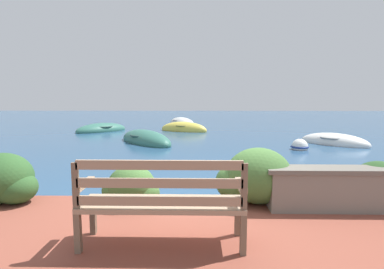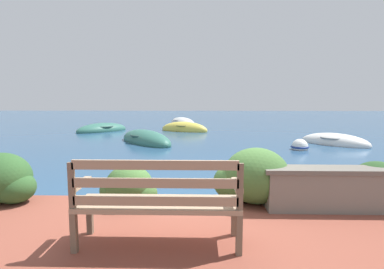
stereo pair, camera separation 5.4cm
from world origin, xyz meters
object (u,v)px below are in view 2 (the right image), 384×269
(park_bench, at_px, (158,200))
(rowboat_nearest, at_px, (334,143))
(rowboat_mid, at_px, (146,141))
(mooring_buoy, at_px, (300,147))
(rowboat_far, at_px, (102,130))
(rowboat_outer, at_px, (184,130))
(rowboat_distant, at_px, (183,124))

(park_bench, xyz_separation_m, rowboat_nearest, (5.57, 8.56, -0.64))
(rowboat_nearest, height_order, rowboat_mid, rowboat_mid)
(park_bench, height_order, mooring_buoy, park_bench)
(park_bench, relative_size, rowboat_mid, 0.49)
(park_bench, xyz_separation_m, rowboat_mid, (-1.72, 8.79, -0.63))
(rowboat_nearest, height_order, rowboat_far, rowboat_far)
(rowboat_mid, xyz_separation_m, mooring_buoy, (5.56, -1.52, 0.02))
(rowboat_mid, height_order, rowboat_outer, rowboat_outer)
(rowboat_distant, distance_m, mooring_buoy, 10.82)
(rowboat_nearest, bearing_deg, park_bench, 104.39)
(rowboat_far, distance_m, mooring_buoy, 10.34)
(rowboat_outer, height_order, rowboat_distant, rowboat_outer)
(rowboat_distant, height_order, mooring_buoy, rowboat_distant)
(park_bench, bearing_deg, rowboat_outer, 87.74)
(park_bench, distance_m, rowboat_distant, 17.11)
(rowboat_nearest, bearing_deg, rowboat_far, 24.64)
(rowboat_nearest, distance_m, rowboat_distant, 10.61)
(rowboat_far, relative_size, rowboat_distant, 0.84)
(rowboat_mid, bearing_deg, rowboat_distant, 135.79)
(rowboat_mid, relative_size, rowboat_outer, 1.20)
(rowboat_nearest, xyz_separation_m, rowboat_mid, (-7.29, 0.23, 0.01))
(rowboat_mid, height_order, mooring_buoy, rowboat_mid)
(rowboat_distant, bearing_deg, mooring_buoy, -178.64)
(park_bench, height_order, rowboat_far, park_bench)
(rowboat_mid, bearing_deg, rowboat_nearest, 50.72)
(rowboat_mid, xyz_separation_m, rowboat_far, (-3.10, 4.14, -0.01))
(rowboat_mid, distance_m, rowboat_distant, 8.35)
(rowboat_nearest, height_order, rowboat_outer, rowboat_outer)
(rowboat_mid, bearing_deg, rowboat_outer, 125.76)
(rowboat_mid, distance_m, rowboat_far, 5.17)
(rowboat_mid, distance_m, rowboat_outer, 4.50)
(mooring_buoy, bearing_deg, park_bench, -117.83)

